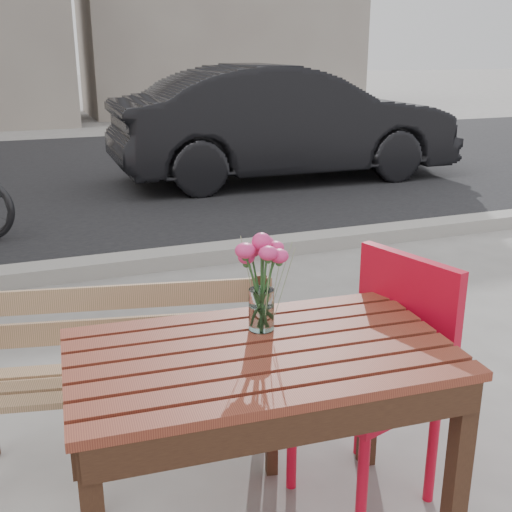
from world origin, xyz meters
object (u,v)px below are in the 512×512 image
(main_table, at_px, (261,384))
(red_chair, at_px, (382,362))
(main_vase, at_px, (261,271))
(parked_car, at_px, (285,123))

(main_table, relative_size, red_chair, 1.35)
(main_table, height_order, main_vase, main_vase)
(main_vase, bearing_deg, main_table, -111.59)
(red_chair, xyz_separation_m, main_vase, (-0.48, 0.01, 0.42))
(parked_car, bearing_deg, main_vase, 156.82)
(main_vase, height_order, parked_car, parked_car)
(main_vase, relative_size, parked_car, 0.08)
(red_chair, bearing_deg, parked_car, 144.09)
(main_table, bearing_deg, red_chair, 17.31)
(main_table, height_order, parked_car, parked_car)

